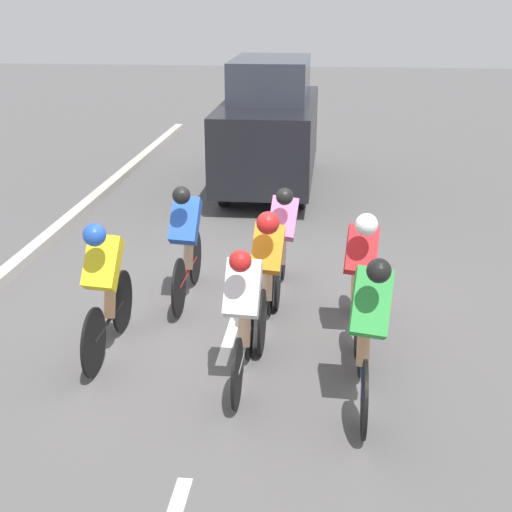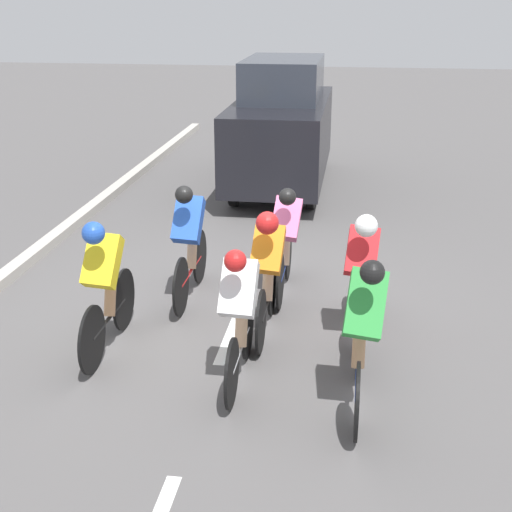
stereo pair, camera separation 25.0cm
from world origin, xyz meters
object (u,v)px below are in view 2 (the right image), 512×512
object	(u,v)px
cyclist_pink	(286,238)
cyclist_yellow	(104,282)
cyclist_blue	(189,240)
cyclist_white	(239,312)
cyclist_orange	(267,268)
cyclist_red	(360,271)
cyclist_green	(363,329)
support_car	(282,126)

from	to	relation	value
cyclist_pink	cyclist_yellow	world-z (taller)	cyclist_yellow
cyclist_blue	cyclist_white	bearing A→B (deg)	115.98
cyclist_pink	cyclist_orange	bearing A→B (deg)	86.08
cyclist_red	cyclist_green	size ratio (longest dim) A/B	0.98
cyclist_yellow	support_car	world-z (taller)	support_car
cyclist_blue	cyclist_white	size ratio (longest dim) A/B	1.07
cyclist_pink	cyclist_green	bearing A→B (deg)	110.56
cyclist_red	support_car	world-z (taller)	support_car
cyclist_red	cyclist_green	world-z (taller)	cyclist_green
cyclist_white	cyclist_orange	distance (m)	1.08
cyclist_green	support_car	bearing A→B (deg)	-78.58
cyclist_red	cyclist_green	xyz separation A→B (m)	(-0.03, 1.44, 0.01)
cyclist_white	cyclist_orange	xyz separation A→B (m)	(-0.13, -1.07, 0.03)
cyclist_blue	cyclist_green	world-z (taller)	cyclist_green
cyclist_red	cyclist_white	size ratio (longest dim) A/B	1.06
cyclist_blue	cyclist_orange	world-z (taller)	cyclist_blue
cyclist_yellow	support_car	distance (m)	7.13
support_car	cyclist_orange	bearing A→B (deg)	94.91
cyclist_pink	cyclist_white	xyz separation A→B (m)	(0.21, 2.22, 0.01)
cyclist_green	cyclist_orange	bearing A→B (deg)	-53.13
cyclist_orange	support_car	distance (m)	6.45
cyclist_yellow	cyclist_red	world-z (taller)	cyclist_yellow
cyclist_white	cyclist_green	xyz separation A→B (m)	(-1.15, 0.29, 0.04)
cyclist_green	support_car	distance (m)	7.94
cyclist_pink	cyclist_red	distance (m)	1.41
cyclist_yellow	cyclist_white	bearing A→B (deg)	163.29
cyclist_blue	cyclist_orange	bearing A→B (deg)	141.80
cyclist_orange	cyclist_white	bearing A→B (deg)	83.15
cyclist_pink	cyclist_yellow	distance (m)	2.45
cyclist_white	cyclist_red	bearing A→B (deg)	-134.15
cyclist_orange	cyclist_red	bearing A→B (deg)	-175.37
cyclist_pink	cyclist_blue	size ratio (longest dim) A/B	0.95
cyclist_pink	cyclist_blue	distance (m)	1.18
cyclist_yellow	cyclist_blue	bearing A→B (deg)	-110.40
cyclist_white	cyclist_green	size ratio (longest dim) A/B	0.93
cyclist_orange	cyclist_green	world-z (taller)	cyclist_green
cyclist_pink	cyclist_green	xyz separation A→B (m)	(-0.94, 2.51, 0.05)
cyclist_white	cyclist_blue	bearing A→B (deg)	-64.02
cyclist_yellow	cyclist_pink	bearing A→B (deg)	-133.33
cyclist_blue	cyclist_red	world-z (taller)	cyclist_blue
cyclist_red	support_car	xyz separation A→B (m)	(1.54, -6.33, 0.40)
cyclist_blue	cyclist_red	distance (m)	2.18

